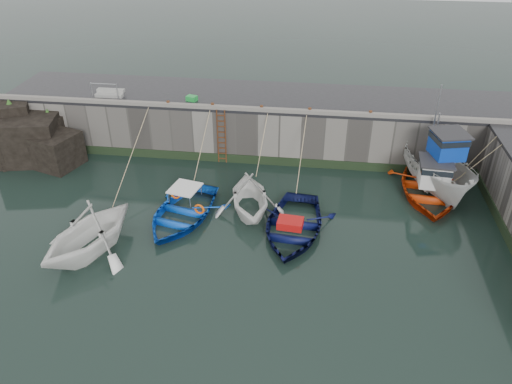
# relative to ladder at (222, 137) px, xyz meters

# --- Properties ---
(ground) EXTENTS (120.00, 120.00, 0.00)m
(ground) POSITION_rel_ladder_xyz_m (2.00, -9.91, -1.59)
(ground) COLOR black
(ground) RESTS_ON ground
(quay_back) EXTENTS (30.00, 5.00, 3.00)m
(quay_back) POSITION_rel_ladder_xyz_m (2.00, 2.59, -0.09)
(quay_back) COLOR slate
(quay_back) RESTS_ON ground
(road_back) EXTENTS (30.00, 5.00, 0.16)m
(road_back) POSITION_rel_ladder_xyz_m (2.00, 2.59, 1.49)
(road_back) COLOR black
(road_back) RESTS_ON quay_back
(kerb_back) EXTENTS (30.00, 0.30, 0.20)m
(kerb_back) POSITION_rel_ladder_xyz_m (2.00, 0.24, 1.67)
(kerb_back) COLOR slate
(kerb_back) RESTS_ON road_back
(algae_back) EXTENTS (30.00, 0.08, 0.50)m
(algae_back) POSITION_rel_ladder_xyz_m (2.00, 0.05, -1.34)
(algae_back) COLOR black
(algae_back) RESTS_ON ground
(rock_outcrop) EXTENTS (5.85, 4.24, 3.41)m
(rock_outcrop) POSITION_rel_ladder_xyz_m (-10.92, -0.80, -0.33)
(rock_outcrop) COLOR black
(rock_outcrop) RESTS_ON ground
(ladder) EXTENTS (0.51, 0.08, 3.20)m
(ladder) POSITION_rel_ladder_xyz_m (0.00, 0.00, 0.00)
(ladder) COLOR #3F1E0F
(ladder) RESTS_ON ground
(boat_near_white) EXTENTS (5.87, 6.26, 2.64)m
(boat_near_white) POSITION_rel_ladder_xyz_m (-4.14, -8.75, -1.59)
(boat_near_white) COLOR white
(boat_near_white) RESTS_ON ground
(boat_near_white_rope) EXTENTS (0.04, 6.85, 3.10)m
(boat_near_white_rope) POSITION_rel_ladder_xyz_m (-4.14, -3.08, -1.59)
(boat_near_white_rope) COLOR tan
(boat_near_white_rope) RESTS_ON ground
(boat_near_blue) EXTENTS (4.81, 5.94, 1.09)m
(boat_near_blue) POSITION_rel_ladder_xyz_m (-0.88, -5.76, -1.59)
(boat_near_blue) COLOR blue
(boat_near_blue) RESTS_ON ground
(boat_near_blue_rope) EXTENTS (0.04, 4.24, 3.10)m
(boat_near_blue_rope) POSITION_rel_ladder_xyz_m (-0.88, -1.59, -1.59)
(boat_near_blue_rope) COLOR tan
(boat_near_blue_rope) RESTS_ON ground
(boat_near_blacktrim) EXTENTS (4.60, 5.04, 2.27)m
(boat_near_blacktrim) POSITION_rel_ladder_xyz_m (2.24, -4.77, -1.59)
(boat_near_blacktrim) COLOR white
(boat_near_blacktrim) RESTS_ON ground
(boat_near_blacktrim_rope) EXTENTS (0.04, 3.51, 3.10)m
(boat_near_blacktrim_rope) POSITION_rel_ladder_xyz_m (2.24, -1.09, -1.59)
(boat_near_blacktrim_rope) COLOR tan
(boat_near_blacktrim_rope) RESTS_ON ground
(boat_near_navy) EXTENTS (4.37, 5.76, 1.12)m
(boat_near_navy) POSITION_rel_ladder_xyz_m (4.44, -6.18, -1.59)
(boat_near_navy) COLOR #090F3C
(boat_near_navy) RESTS_ON ground
(boat_near_navy_rope) EXTENTS (0.04, 4.58, 3.10)m
(boat_near_navy_rope) POSITION_rel_ladder_xyz_m (4.44, -1.80, -1.59)
(boat_near_navy_rope) COLOR tan
(boat_near_navy_rope) RESTS_ON ground
(boat_far_white) EXTENTS (3.92, 6.92, 5.52)m
(boat_far_white) POSITION_rel_ladder_xyz_m (11.51, -1.36, -0.53)
(boat_far_white) COLOR silver
(boat_far_white) RESTS_ON ground
(boat_far_orange) EXTENTS (4.83, 6.45, 4.27)m
(boat_far_orange) POSITION_rel_ladder_xyz_m (11.17, -1.98, -1.18)
(boat_far_orange) COLOR red
(boat_far_orange) RESTS_ON ground
(fish_crate) EXTENTS (0.66, 0.56, 0.28)m
(fish_crate) POSITION_rel_ladder_xyz_m (-1.89, 1.26, 1.71)
(fish_crate) COLOR green
(fish_crate) RESTS_ON road_back
(railing) EXTENTS (1.60, 1.05, 1.00)m
(railing) POSITION_rel_ladder_xyz_m (-6.75, 1.33, 1.77)
(railing) COLOR #A5A8AD
(railing) RESTS_ON road_back
(bollard_a) EXTENTS (0.18, 0.18, 0.28)m
(bollard_a) POSITION_rel_ladder_xyz_m (-3.00, 0.34, 1.71)
(bollard_a) COLOR #3F1E0F
(bollard_a) RESTS_ON road_back
(bollard_b) EXTENTS (0.18, 0.18, 0.28)m
(bollard_b) POSITION_rel_ladder_xyz_m (-0.50, 0.34, 1.71)
(bollard_b) COLOR #3F1E0F
(bollard_b) RESTS_ON road_back
(bollard_c) EXTENTS (0.18, 0.18, 0.28)m
(bollard_c) POSITION_rel_ladder_xyz_m (2.20, 0.34, 1.71)
(bollard_c) COLOR #3F1E0F
(bollard_c) RESTS_ON road_back
(bollard_d) EXTENTS (0.18, 0.18, 0.28)m
(bollard_d) POSITION_rel_ladder_xyz_m (4.80, 0.34, 1.71)
(bollard_d) COLOR #3F1E0F
(bollard_d) RESTS_ON road_back
(bollard_e) EXTENTS (0.18, 0.18, 0.28)m
(bollard_e) POSITION_rel_ladder_xyz_m (8.00, 0.34, 1.71)
(bollard_e) COLOR #3F1E0F
(bollard_e) RESTS_ON road_back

